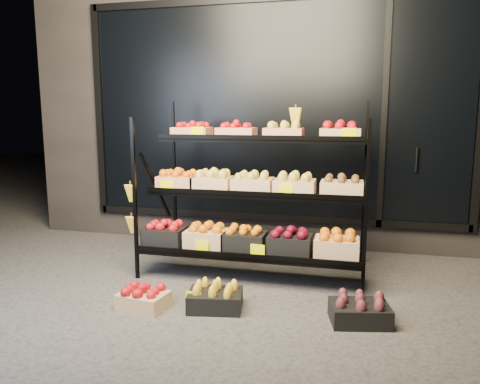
# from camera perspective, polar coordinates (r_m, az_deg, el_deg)

# --- Properties ---
(ground) EXTENTS (24.00, 24.00, 0.00)m
(ground) POSITION_cam_1_polar(r_m,az_deg,el_deg) (4.09, -0.19, -12.46)
(ground) COLOR #514F4C
(ground) RESTS_ON ground
(building) EXTENTS (6.00, 2.08, 3.50)m
(building) POSITION_cam_1_polar(r_m,az_deg,el_deg) (6.33, 5.64, 11.50)
(building) COLOR #2D2826
(building) RESTS_ON ground
(display_rack) EXTENTS (2.18, 1.02, 1.70)m
(display_rack) POSITION_cam_1_polar(r_m,az_deg,el_deg) (4.44, 1.48, -0.11)
(display_rack) COLOR black
(display_rack) RESTS_ON ground
(tag_floor_a) EXTENTS (0.13, 0.01, 0.12)m
(tag_floor_a) POSITION_cam_1_polar(r_m,az_deg,el_deg) (3.78, -5.68, -13.42)
(tag_floor_a) COLOR #F4F400
(tag_floor_a) RESTS_ON ground
(floor_crate_left) EXTENTS (0.41, 0.32, 0.19)m
(floor_crate_left) POSITION_cam_1_polar(r_m,az_deg,el_deg) (3.89, -11.69, -12.45)
(floor_crate_left) COLOR tan
(floor_crate_left) RESTS_ON ground
(floor_crate_midleft) EXTENTS (0.47, 0.38, 0.21)m
(floor_crate_midleft) POSITION_cam_1_polar(r_m,az_deg,el_deg) (3.79, -3.04, -12.68)
(floor_crate_midleft) COLOR black
(floor_crate_midleft) RESTS_ON ground
(floor_crate_right) EXTENTS (0.48, 0.39, 0.21)m
(floor_crate_right) POSITION_cam_1_polar(r_m,az_deg,el_deg) (3.67, 14.38, -13.76)
(floor_crate_right) COLOR black
(floor_crate_right) RESTS_ON ground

